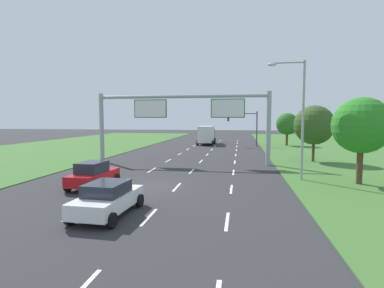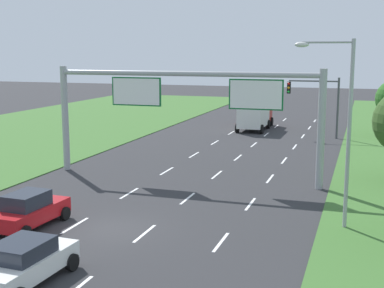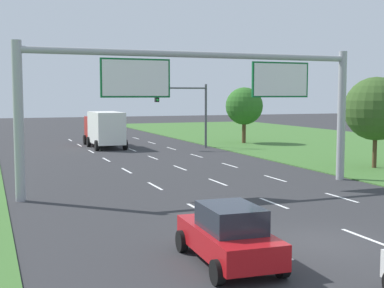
% 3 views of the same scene
% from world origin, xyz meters
% --- Properties ---
extents(ground_plane, '(200.00, 200.00, 0.00)m').
position_xyz_m(ground_plane, '(0.00, 0.00, 0.00)').
color(ground_plane, '#2D2D30').
extents(lane_dashes_inner_left, '(0.14, 62.40, 0.01)m').
position_xyz_m(lane_dashes_inner_left, '(-1.75, 12.00, 0.00)').
color(lane_dashes_inner_left, white).
rests_on(lane_dashes_inner_left, ground_plane).
extents(lane_dashes_inner_right, '(0.14, 62.40, 0.01)m').
position_xyz_m(lane_dashes_inner_right, '(1.75, 12.00, 0.00)').
color(lane_dashes_inner_right, white).
rests_on(lane_dashes_inner_right, ground_plane).
extents(lane_dashes_slip, '(0.14, 62.40, 0.01)m').
position_xyz_m(lane_dashes_slip, '(5.25, 12.00, 0.00)').
color(lane_dashes_slip, white).
rests_on(lane_dashes_slip, ground_plane).
extents(car_near_red, '(2.27, 4.20, 1.54)m').
position_xyz_m(car_near_red, '(-0.19, -6.04, 0.79)').
color(car_near_red, white).
rests_on(car_near_red, ground_plane).
extents(car_lead_silver, '(2.15, 4.14, 1.67)m').
position_xyz_m(car_lead_silver, '(-3.57, -0.87, 0.82)').
color(car_lead_silver, red).
rests_on(car_lead_silver, ground_plane).
extents(box_truck, '(2.70, 7.32, 3.18)m').
position_xyz_m(box_truck, '(-0.00, 33.17, 1.71)').
color(box_truck, '#B21E19').
rests_on(box_truck, ground_plane).
extents(sign_gantry, '(17.24, 0.44, 7.00)m').
position_xyz_m(sign_gantry, '(0.17, 10.39, 4.89)').
color(sign_gantry, '#9EA0A5').
rests_on(sign_gantry, ground_plane).
extents(traffic_light_mast, '(4.76, 0.49, 5.60)m').
position_xyz_m(traffic_light_mast, '(6.40, 29.63, 3.87)').
color(traffic_light_mast, '#47494F').
rests_on(traffic_light_mast, ground_plane).
extents(street_lamp, '(2.61, 0.32, 8.50)m').
position_xyz_m(street_lamp, '(9.75, 3.53, 5.08)').
color(street_lamp, '#9EA0A5').
rests_on(street_lamp, ground_plane).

